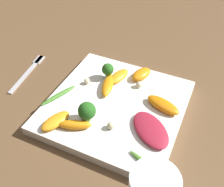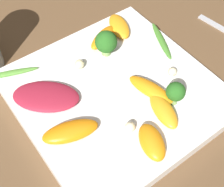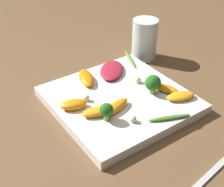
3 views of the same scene
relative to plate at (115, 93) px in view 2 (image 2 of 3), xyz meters
The scene contains 16 objects.
ground_plane 0.01m from the plate, ahead, with size 2.40×2.40×0.00m, color brown.
plate is the anchor object (origin of this frame).
radicchio_leaf_0 0.11m from the plate, 115.46° to the right, with size 0.11×0.11×0.01m.
orange_segment_0 0.11m from the plate, 155.03° to the left, with size 0.05×0.07×0.02m.
orange_segment_1 0.14m from the plate, 140.47° to the left, with size 0.07×0.05×0.01m.
orange_segment_2 0.10m from the plate, 73.71° to the right, with size 0.06×0.08×0.02m.
orange_segment_3 0.09m from the plate, 20.08° to the left, with size 0.07×0.04×0.02m.
orange_segment_4 0.06m from the plate, 45.19° to the left, with size 0.08×0.04×0.02m.
orange_segment_5 0.11m from the plate, 10.26° to the right, with size 0.07×0.05×0.02m.
broccoli_floret_0 0.09m from the plate, 154.71° to the left, with size 0.04×0.04×0.05m.
broccoli_floret_1 0.10m from the plate, 37.11° to the left, with size 0.03×0.03×0.04m.
arugula_sprig_0 0.13m from the plate, 105.76° to the left, with size 0.09×0.05×0.01m.
arugula_sprig_1 0.17m from the plate, 135.78° to the right, with size 0.04×0.09×0.01m.
macadamia_nut_0 0.10m from the plate, 71.06° to the left, with size 0.01×0.01×0.01m.
macadamia_nut_1 0.08m from the plate, 21.24° to the right, with size 0.02×0.02×0.02m.
macadamia_nut_2 0.08m from the plate, 163.90° to the right, with size 0.02×0.02×0.02m.
Camera 2 is at (0.24, -0.18, 0.40)m, focal length 50.00 mm.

